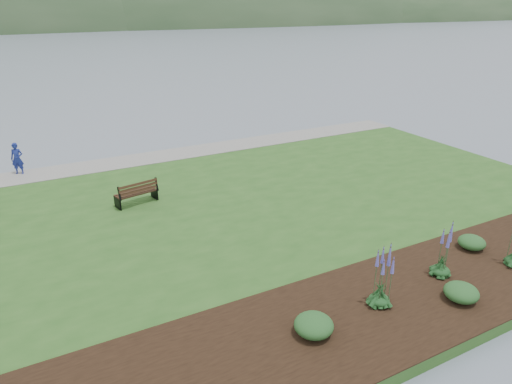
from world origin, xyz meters
TOP-DOWN VIEW (x-y plane):
  - ground at (0.00, 0.00)m, footprint 600.00×600.00m
  - lawn at (0.00, -2.00)m, footprint 34.00×20.00m
  - shoreline_path at (0.00, 6.90)m, footprint 34.00×2.20m
  - garden_bed at (3.00, -9.80)m, footprint 24.00×4.40m
  - far_hillside at (20.00, 170.00)m, footprint 580.00×80.00m
  - park_bench at (-2.39, 0.84)m, footprint 1.91×1.07m
  - person at (-6.81, 7.50)m, footprint 0.84×0.72m
  - echium_0 at (1.97, -9.72)m, footprint 0.62×0.62m
  - echium_1 at (4.80, -9.46)m, footprint 0.62×0.62m
  - shrub_0 at (-0.45, -9.89)m, footprint 1.07×1.07m
  - shrub_1 at (4.27, -10.69)m, footprint 1.01×1.01m
  - shrub_2 at (7.18, -8.75)m, footprint 0.95×0.95m

SIDE VIEW (x-z plane):
  - ground at x=0.00m, z-range 0.00..0.00m
  - far_hillside at x=20.00m, z-range -19.00..19.00m
  - lawn at x=0.00m, z-range 0.00..0.40m
  - shoreline_path at x=0.00m, z-range 0.40..0.43m
  - garden_bed at x=3.00m, z-range 0.40..0.44m
  - shrub_2 at x=7.18m, z-range 0.44..0.92m
  - shrub_1 at x=4.27m, z-range 0.44..0.95m
  - shrub_0 at x=-0.45m, z-range 0.44..0.97m
  - park_bench at x=-2.39m, z-range 0.40..1.51m
  - echium_1 at x=4.80m, z-range 0.18..2.25m
  - echium_0 at x=1.97m, z-range 0.29..2.42m
  - person at x=-6.81m, z-range 0.40..2.35m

